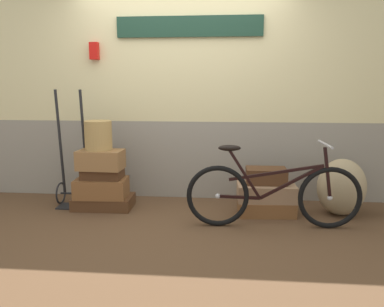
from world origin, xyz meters
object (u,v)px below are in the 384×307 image
object	(u,v)px
suitcase_6	(266,176)
wicker_basket	(98,135)
suitcase_5	(266,192)
suitcase_0	(104,202)
burlap_sack	(341,187)
suitcase_1	(102,188)
suitcase_3	(101,160)
suitcase_4	(266,207)
luggage_trolley	(73,176)
suitcase_2	(103,173)
bicycle	(273,194)

from	to	relation	value
suitcase_6	wicker_basket	distance (m)	1.89
suitcase_5	suitcase_0	bearing A→B (deg)	176.45
burlap_sack	suitcase_1	bearing A→B (deg)	-179.24
suitcase_1	suitcase_3	distance (m)	0.33
suitcase_3	suitcase_4	size ratio (longest dim) A/B	0.82
suitcase_5	suitcase_6	bearing A→B (deg)	92.76
luggage_trolley	suitcase_3	bearing A→B (deg)	-19.47
suitcase_1	burlap_sack	bearing A→B (deg)	-2.16
suitcase_6	wicker_basket	bearing A→B (deg)	-179.92
suitcase_5	wicker_basket	xyz separation A→B (m)	(-1.85, 0.02, 0.60)
suitcase_1	luggage_trolley	xyz separation A→B (m)	(-0.37, 0.11, 0.10)
suitcase_5	suitcase_3	bearing A→B (deg)	178.20
suitcase_2	wicker_basket	xyz separation A→B (m)	(-0.03, -0.01, 0.43)
suitcase_4	luggage_trolley	distance (m)	2.23
suitcase_3	luggage_trolley	distance (m)	0.47
suitcase_0	suitcase_3	world-z (taller)	suitcase_3
suitcase_1	suitcase_3	bearing A→B (deg)	-66.88
suitcase_0	suitcase_1	xyz separation A→B (m)	(-0.01, -0.04, 0.18)
suitcase_1	suitcase_2	xyz separation A→B (m)	(0.01, 0.02, 0.16)
suitcase_2	luggage_trolley	bearing A→B (deg)	166.44
suitcase_0	suitcase_5	bearing A→B (deg)	-3.13
suitcase_3	suitcase_5	distance (m)	1.86
suitcase_6	suitcase_3	bearing A→B (deg)	-179.09
suitcase_3	suitcase_4	bearing A→B (deg)	1.90
wicker_basket	luggage_trolley	bearing A→B (deg)	163.18
suitcase_1	suitcase_6	size ratio (longest dim) A/B	1.32
suitcase_0	wicker_basket	size ratio (longest dim) A/B	2.04
luggage_trolley	bicycle	distance (m)	2.29
suitcase_1	suitcase_2	distance (m)	0.17
suitcase_0	luggage_trolley	size ratio (longest dim) A/B	0.49
suitcase_3	bicycle	distance (m)	1.90
suitcase_2	suitcase_4	size ratio (longest dim) A/B	0.74
suitcase_5	bicycle	world-z (taller)	bicycle
suitcase_4	suitcase_5	size ratio (longest dim) A/B	0.96
burlap_sack	suitcase_0	bearing A→B (deg)	179.98
suitcase_1	suitcase_5	world-z (taller)	suitcase_1
wicker_basket	bicycle	xyz separation A→B (m)	(1.87, -0.41, -0.50)
suitcase_4	suitcase_3	bearing A→B (deg)	175.77
suitcase_5	burlap_sack	xyz separation A→B (m)	(0.80, 0.05, 0.06)
suitcase_1	suitcase_6	bearing A→B (deg)	-2.17
suitcase_1	suitcase_6	distance (m)	1.84
suitcase_4	suitcase_1	bearing A→B (deg)	175.14
suitcase_1	luggage_trolley	bearing A→B (deg)	159.96
suitcase_1	suitcase_4	size ratio (longest dim) A/B	0.96
suitcase_4	suitcase_6	size ratio (longest dim) A/B	1.38
suitcase_4	luggage_trolley	world-z (taller)	luggage_trolley
suitcase_4	wicker_basket	xyz separation A→B (m)	(-1.85, 0.03, 0.76)
suitcase_0	burlap_sack	size ratio (longest dim) A/B	1.07
suitcase_4	bicycle	world-z (taller)	bicycle
wicker_basket	suitcase_0	bearing A→B (deg)	56.66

